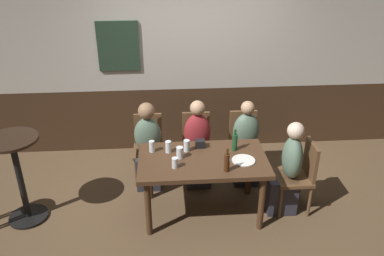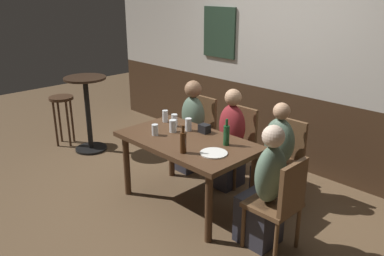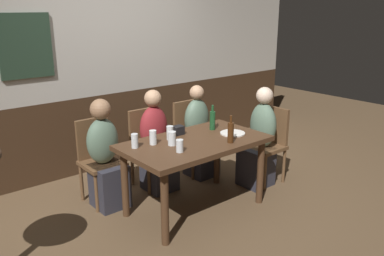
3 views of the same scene
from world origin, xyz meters
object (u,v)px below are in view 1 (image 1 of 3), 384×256
(person_right_far, at_px, (246,149))
(chair_head_east, at_px, (300,173))
(pint_glass_pale, at_px, (168,147))
(person_mid_far, at_px, (198,149))
(plate_white_large, at_px, (243,160))
(person_head_east, at_px, (286,174))
(tumbler_short, at_px, (152,147))
(pint_glass_amber, at_px, (180,153))
(beer_bottle_green, at_px, (235,142))
(condiment_caddy, at_px, (200,144))
(beer_glass_half, at_px, (187,146))
(beer_glass_tall, at_px, (175,163))
(chair_mid_far, at_px, (196,142))
(chair_right_far, at_px, (243,140))
(beer_bottle_brown, at_px, (227,162))
(chair_left_far, at_px, (149,144))
(side_bar_table, at_px, (19,173))
(dining_table, at_px, (203,166))
(person_left_far, at_px, (148,151))

(person_right_far, bearing_deg, chair_head_east, -52.76)
(pint_glass_pale, bearing_deg, person_mid_far, 52.43)
(plate_white_large, bearing_deg, person_mid_far, 120.63)
(person_head_east, relative_size, tumbler_short, 8.47)
(chair_head_east, bearing_deg, pint_glass_amber, 178.48)
(person_head_east, height_order, beer_bottle_green, person_head_east)
(beer_bottle_green, bearing_deg, condiment_caddy, 165.76)
(pint_glass_amber, relative_size, beer_bottle_green, 0.50)
(pint_glass_amber, bearing_deg, tumbler_short, 152.56)
(person_head_east, distance_m, tumbler_short, 1.58)
(beer_glass_half, bearing_deg, person_right_far, 30.97)
(beer_glass_tall, bearing_deg, person_head_east, 7.04)
(person_mid_far, bearing_deg, chair_mid_far, 90.00)
(person_right_far, xyz_separation_m, pint_glass_amber, (-0.88, -0.62, 0.34))
(chair_right_far, relative_size, beer_glass_half, 6.38)
(chair_right_far, xyz_separation_m, beer_bottle_brown, (-0.41, -1.09, 0.35))
(beer_bottle_green, bearing_deg, pint_glass_amber, -168.83)
(pint_glass_amber, xyz_separation_m, beer_bottle_green, (0.63, 0.13, 0.04))
(chair_left_far, distance_m, condiment_caddy, 0.89)
(chair_left_far, relative_size, beer_glass_tall, 7.56)
(side_bar_table, bearing_deg, beer_glass_tall, -6.92)
(person_mid_far, bearing_deg, chair_right_far, 14.50)
(dining_table, relative_size, person_left_far, 1.27)
(person_right_far, relative_size, pint_glass_amber, 8.29)
(person_right_far, bearing_deg, beer_glass_half, -149.03)
(person_head_east, relative_size, person_left_far, 1.02)
(chair_head_east, xyz_separation_m, tumbler_short, (-1.70, 0.20, 0.30))
(chair_left_far, height_order, beer_bottle_brown, beer_bottle_brown)
(pint_glass_pale, bearing_deg, beer_bottle_green, -0.64)
(chair_left_far, height_order, pint_glass_amber, chair_left_far)
(beer_bottle_brown, bearing_deg, pint_glass_pale, 144.10)
(chair_left_far, relative_size, person_right_far, 0.79)
(person_head_east, bearing_deg, plate_white_large, -171.26)
(tumbler_short, relative_size, beer_glass_half, 0.98)
(chair_mid_far, bearing_deg, pint_glass_pale, -120.01)
(pint_glass_amber, distance_m, beer_bottle_green, 0.65)
(chair_left_far, distance_m, plate_white_large, 1.42)
(chair_right_far, xyz_separation_m, person_left_far, (-1.26, -0.16, -0.02))
(chair_left_far, bearing_deg, dining_table, -52.60)
(dining_table, relative_size, pint_glass_pale, 10.39)
(beer_glass_half, distance_m, beer_bottle_brown, 0.60)
(person_left_far, height_order, side_bar_table, person_left_far)
(plate_white_large, relative_size, side_bar_table, 0.24)
(person_right_far, xyz_separation_m, pint_glass_pale, (-1.01, -0.49, 0.34))
(chair_right_far, relative_size, person_head_east, 0.77)
(beer_glass_tall, bearing_deg, person_right_far, 40.90)
(chair_left_far, xyz_separation_m, person_head_east, (1.60, -0.82, -0.02))
(chair_head_east, distance_m, side_bar_table, 3.16)
(chair_head_east, distance_m, beer_bottle_green, 0.84)
(person_mid_far, height_order, beer_glass_tall, person_mid_far)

